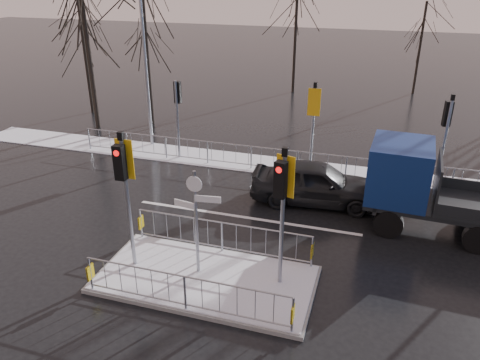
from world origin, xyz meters
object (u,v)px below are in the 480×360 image
(car_far_lane, at_px, (315,183))
(flatbed_truck, at_px, (427,186))
(traffic_island, at_px, (205,269))
(street_lamp_left, at_px, (146,51))

(car_far_lane, relative_size, flatbed_truck, 0.73)
(car_far_lane, bearing_deg, traffic_island, 154.69)
(traffic_island, relative_size, car_far_lane, 1.29)
(flatbed_truck, distance_m, street_lamp_left, 13.38)
(car_far_lane, bearing_deg, street_lamp_left, 61.09)
(traffic_island, height_order, flatbed_truck, traffic_island)
(car_far_lane, xyz_separation_m, flatbed_truck, (3.67, -0.79, 0.74))
(traffic_island, relative_size, flatbed_truck, 0.95)
(car_far_lane, height_order, flatbed_truck, flatbed_truck)
(street_lamp_left, bearing_deg, traffic_island, -55.93)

